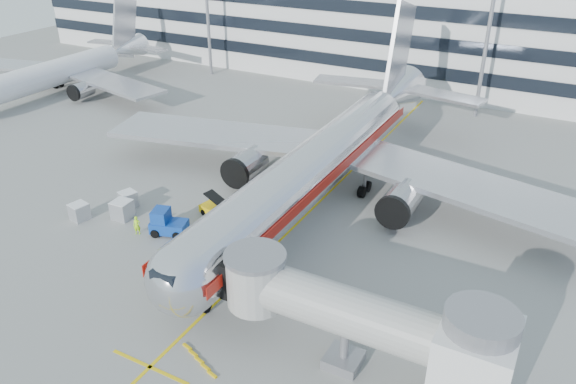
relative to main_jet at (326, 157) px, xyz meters
The scene contains 14 objects.
ground 12.46m from the main_jet, 90.00° to the right, with size 180.00×180.00×0.00m, color gray.
lead_in_line 4.57m from the main_jet, 90.00° to the right, with size 0.25×70.00×0.01m, color yellow.
stop_bar 26.07m from the main_jet, 90.00° to the right, with size 6.00×0.25×0.01m, color yellow.
main_jet is the anchor object (origin of this frame).
jet_bridge 23.18m from the main_jet, 58.30° to the right, with size 17.80×4.50×7.00m.
terminal 46.36m from the main_jet, 90.00° to the left, with size 150.00×24.25×15.60m.
light_mast_centre 33.08m from the main_jet, 75.20° to the left, with size 2.40×1.20×25.45m.
second_jet 50.14m from the main_jet, 167.23° to the left, with size 38.21×36.52×12.04m.
belt_loader 11.16m from the main_jet, 128.15° to the right, with size 4.73×2.47×2.21m.
baggage_tug 16.02m from the main_jet, 125.71° to the right, with size 3.47×2.71×2.31m.
cargo_container_left 23.21m from the main_jet, 140.54° to the right, with size 1.71×1.71×1.54m.
cargo_container_right 19.12m from the main_jet, 145.54° to the right, with size 1.77×1.77×1.51m.
cargo_container_front 19.44m from the main_jet, 138.93° to the right, with size 1.72×1.72×1.72m.
ramp_worker 18.39m from the main_jet, 128.94° to the right, with size 0.62×0.41×1.70m, color #B7FF1A.
Camera 1 is at (19.89, -32.66, 25.91)m, focal length 35.00 mm.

